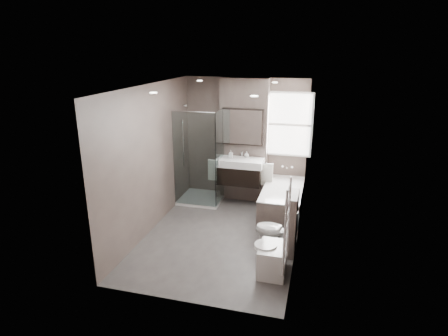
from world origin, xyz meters
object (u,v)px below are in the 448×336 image
(toilet, at_px, (275,231))
(bidet, at_px, (272,259))
(bathtub, at_px, (282,200))
(vanity, at_px, (240,171))

(toilet, xyz_separation_m, bidet, (0.04, -0.68, -0.11))
(toilet, relative_size, bidet, 1.21)
(bathtub, bearing_deg, bidet, -87.51)
(vanity, xyz_separation_m, toilet, (0.97, -1.69, -0.40))
(vanity, xyz_separation_m, bidet, (1.01, -2.37, -0.51))
(toilet, height_order, bidet, toilet)
(vanity, relative_size, toilet, 1.39)
(vanity, height_order, bathtub, vanity)
(vanity, distance_m, toilet, 1.99)
(bathtub, bearing_deg, vanity, 160.63)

